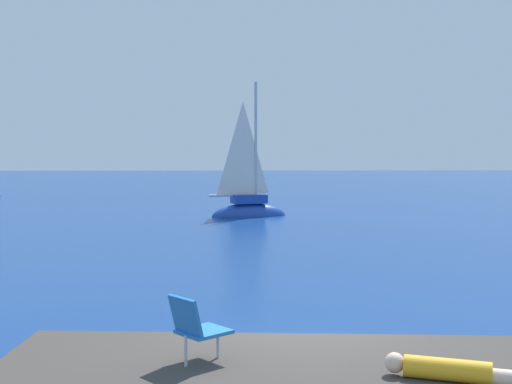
% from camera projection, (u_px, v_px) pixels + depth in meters
% --- Properties ---
extents(ground_plane, '(160.00, 160.00, 0.00)m').
position_uv_depth(ground_plane, '(302.00, 369.00, 9.80)').
color(ground_plane, navy).
extents(boulder_seaward, '(0.78, 0.89, 0.59)m').
position_uv_depth(boulder_seaward, '(359.00, 371.00, 9.74)').
color(boulder_seaward, '#3E343D').
rests_on(boulder_seaward, ground).
extents(sailboat_near, '(3.69, 2.22, 6.65)m').
position_uv_depth(sailboat_near, '(249.00, 209.00, 31.07)').
color(sailboat_near, '#193D99').
rests_on(sailboat_near, ground).
extents(person_sunbather, '(1.70, 0.74, 0.25)m').
position_uv_depth(person_sunbather, '(460.00, 371.00, 7.21)').
color(person_sunbather, gold).
rests_on(person_sunbather, shore_ledge).
extents(beach_chair, '(0.76, 0.75, 0.80)m').
position_uv_depth(beach_chair, '(196.00, 326.00, 7.80)').
color(beach_chair, blue).
rests_on(beach_chair, shore_ledge).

